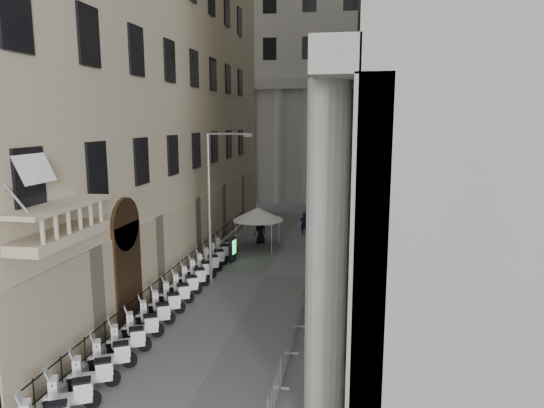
{
  "coord_description": "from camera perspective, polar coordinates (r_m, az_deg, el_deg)",
  "views": [
    {
      "loc": [
        5.0,
        -7.36,
        8.94
      ],
      "look_at": [
        0.66,
        17.61,
        4.5
      ],
      "focal_mm": 32.0,
      "sensor_mm": 36.0,
      "label": 1
    }
  ],
  "objects": [
    {
      "name": "security_tent",
      "position": [
        33.88,
        -1.73,
        -1.18
      ],
      "size": [
        3.55,
        3.55,
        2.89
      ],
      "color": "white",
      "rests_on": "ground"
    },
    {
      "name": "pedestrian_c",
      "position": [
        35.39,
        -1.38,
        -3.14
      ],
      "size": [
        1.07,
        1.06,
        1.87
      ],
      "primitive_type": "imported",
      "rotation": [
        0.0,
        0.0,
        3.9
      ],
      "color": "black",
      "rests_on": "ground"
    },
    {
      "name": "scooter_14",
      "position": [
        31.54,
        -6.13,
        -6.59
      ],
      "size": [
        1.5,
        1.13,
        1.5
      ],
      "primitive_type": null,
      "rotation": [
        0.0,
        0.0,
        2.04
      ],
      "color": "white",
      "rests_on": "ground"
    },
    {
      "name": "barrier_4",
      "position": [
        25.29,
        4.13,
        -10.79
      ],
      "size": [
        0.6,
        2.4,
        1.1
      ],
      "primitive_type": null,
      "color": "#B4B7BC",
      "rests_on": "ground"
    },
    {
      "name": "far_building",
      "position": [
        55.92,
        4.87,
        16.12
      ],
      "size": [
        22.0,
        10.0,
        30.0
      ],
      "primitive_type": "cube",
      "color": "#ADABA3",
      "rests_on": "ground"
    },
    {
      "name": "scooter_6",
      "position": [
        22.49,
        -13.49,
        -13.77
      ],
      "size": [
        1.5,
        1.13,
        1.5
      ],
      "primitive_type": null,
      "rotation": [
        0.0,
        0.0,
        2.04
      ],
      "color": "white",
      "rests_on": "ground"
    },
    {
      "name": "scooter_15",
      "position": [
        32.72,
        -5.51,
        -5.97
      ],
      "size": [
        1.5,
        1.13,
        1.5
      ],
      "primitive_type": null,
      "rotation": [
        0.0,
        0.0,
        2.04
      ],
      "color": "white",
      "rests_on": "ground"
    },
    {
      "name": "scooter_5",
      "position": [
        21.43,
        -14.88,
        -15.07
      ],
      "size": [
        1.5,
        1.13,
        1.5
      ],
      "primitive_type": null,
      "rotation": [
        0.0,
        0.0,
        2.04
      ],
      "color": "white",
      "rests_on": "ground"
    },
    {
      "name": "scooter_7",
      "position": [
        23.57,
        -12.24,
        -12.59
      ],
      "size": [
        1.5,
        1.13,
        1.5
      ],
      "primitive_type": null,
      "rotation": [
        0.0,
        0.0,
        2.04
      ],
      "color": "white",
      "rests_on": "ground"
    },
    {
      "name": "scooter_13",
      "position": [
        30.37,
        -6.79,
        -7.26
      ],
      "size": [
        1.5,
        1.13,
        1.5
      ],
      "primitive_type": null,
      "rotation": [
        0.0,
        0.0,
        2.04
      ],
      "color": "white",
      "rests_on": "ground"
    },
    {
      "name": "scooter_11",
      "position": [
        28.05,
        -8.3,
        -8.76
      ],
      "size": [
        1.5,
        1.13,
        1.5
      ],
      "primitive_type": null,
      "rotation": [
        0.0,
        0.0,
        2.04
      ],
      "color": "white",
      "rests_on": "ground"
    },
    {
      "name": "barrier_5",
      "position": [
        27.63,
        4.66,
        -8.97
      ],
      "size": [
        0.6,
        2.4,
        1.1
      ],
      "primitive_type": null,
      "color": "#B4B7BC",
      "rests_on": "ground"
    },
    {
      "name": "scooter_8",
      "position": [
        24.67,
        -11.11,
        -11.51
      ],
      "size": [
        1.5,
        1.13,
        1.5
      ],
      "primitive_type": null,
      "rotation": [
        0.0,
        0.0,
        2.04
      ],
      "color": "white",
      "rests_on": "ground"
    },
    {
      "name": "barrier_3",
      "position": [
        22.98,
        3.49,
        -12.98
      ],
      "size": [
        0.6,
        2.4,
        1.1
      ],
      "primitive_type": null,
      "color": "#B4B7BC",
      "rests_on": "ground"
    },
    {
      "name": "pedestrian_a",
      "position": [
        38.1,
        3.79,
        -2.29
      ],
      "size": [
        0.76,
        0.65,
        1.77
      ],
      "primitive_type": "imported",
      "rotation": [
        0.0,
        0.0,
        3.57
      ],
      "color": "black",
      "rests_on": "ground"
    },
    {
      "name": "pedestrian_b",
      "position": [
        38.21,
        5.11,
        -2.35
      ],
      "size": [
        0.95,
        0.82,
        1.68
      ],
      "primitive_type": "imported",
      "rotation": [
        0.0,
        0.0,
        2.89
      ],
      "color": "black",
      "rests_on": "ground"
    },
    {
      "name": "barrier_2",
      "position": [
        20.71,
        2.68,
        -15.64
      ],
      "size": [
        0.6,
        2.4,
        1.1
      ],
      "primitive_type": null,
      "color": "#B4B7BC",
      "rests_on": "ground"
    },
    {
      "name": "scooter_3",
      "position": [
        19.4,
        -18.17,
        -18.04
      ],
      "size": [
        1.5,
        1.13,
        1.5
      ],
      "primitive_type": null,
      "rotation": [
        0.0,
        0.0,
        2.04
      ],
      "color": "white",
      "rests_on": "ground"
    },
    {
      "name": "blue_awning",
      "position": [
        34.55,
        8.15,
        -5.17
      ],
      "size": [
        1.6,
        3.0,
        3.0
      ],
      "primitive_type": null,
      "color": "navy",
      "rests_on": "ground"
    },
    {
      "name": "scooter_12",
      "position": [
        29.21,
        -7.51,
        -7.98
      ],
      "size": [
        1.5,
        1.13,
        1.5
      ],
      "primitive_type": null,
      "rotation": [
        0.0,
        0.0,
        2.04
      ],
      "color": "white",
      "rests_on": "ground"
    },
    {
      "name": "scooter_4",
      "position": [
        20.4,
        -16.43,
        -16.48
      ],
      "size": [
        1.5,
        1.13,
        1.5
      ],
      "primitive_type": null,
      "rotation": [
        0.0,
        0.0,
        2.04
      ],
      "color": "white",
      "rests_on": "ground"
    },
    {
      "name": "barrier_6",
      "position": [
        30.0,
        5.1,
        -7.44
      ],
      "size": [
        0.6,
        2.4,
        1.1
      ],
      "primitive_type": null,
      "color": "#B4B7BC",
      "rests_on": "ground"
    },
    {
      "name": "scooter_10",
      "position": [
        26.91,
        -9.15,
        -9.6
      ],
      "size": [
        1.5,
        1.13,
        1.5
      ],
      "primitive_type": null,
      "rotation": [
        0.0,
        0.0,
        2.04
      ],
      "color": "white",
      "rests_on": "ground"
    },
    {
      "name": "info_kiosk",
      "position": [
        30.95,
        -4.66,
        -5.34
      ],
      "size": [
        0.32,
        0.77,
        1.59
      ],
      "rotation": [
        0.0,
        0.0,
        -0.12
      ],
      "color": "black",
      "rests_on": "ground"
    },
    {
      "name": "iron_fence",
      "position": [
        28.45,
        -9.86,
        -8.53
      ],
      "size": [
        0.3,
        28.0,
        1.4
      ],
      "primitive_type": null,
      "color": "black",
      "rests_on": "ground"
    },
    {
      "name": "barrier_1",
      "position": [
        18.51,
        1.66,
        -18.95
      ],
      "size": [
        0.6,
        2.4,
        1.1
      ],
      "primitive_type": null,
      "color": "#B4B7BC",
      "rests_on": "ground"
    },
    {
      "name": "scooter_2",
      "position": [
        18.43,
        -20.13,
        -19.74
      ],
      "size": [
        1.5,
        1.13,
        1.5
      ],
      "primitive_type": null,
      "rotation": [
        0.0,
        0.0,
        2.04
      ],
      "color": "white",
      "rests_on": "ground"
    },
    {
      "name": "scooter_9",
      "position": [
        25.78,
        -10.08,
        -10.51
      ],
      "size": [
        1.5,
        1.13,
        1.5
      ],
      "primitive_type": null,
      "rotation": [
        0.0,
        0.0,
        2.04
      ],
      "color": "white",
      "rests_on": "ground"
    },
    {
      "name": "street_lamp",
      "position": [
        26.39,
        -6.77,
        1.09
      ],
      "size": [
        2.67,
        0.65,
        8.24
      ],
      "rotation": [
        0.0,
        0.0,
        -0.18
      ],
      "color": "#979AA0",
      "rests_on": "ground"
    }
  ]
}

